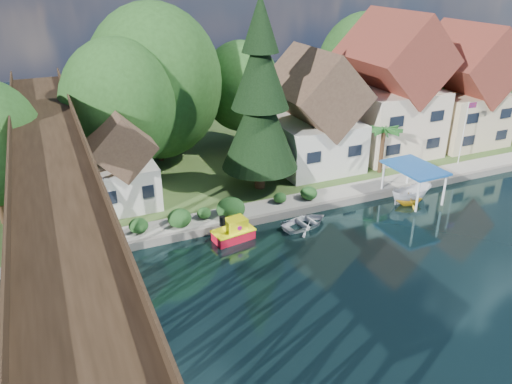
# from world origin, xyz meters

# --- Properties ---
(ground) EXTENTS (140.00, 140.00, 0.00)m
(ground) POSITION_xyz_m (0.00, 0.00, 0.00)
(ground) COLOR black
(ground) RESTS_ON ground
(bank) EXTENTS (140.00, 52.00, 0.50)m
(bank) POSITION_xyz_m (0.00, 34.00, 0.25)
(bank) COLOR #2D461C
(bank) RESTS_ON ground
(seawall) EXTENTS (60.00, 0.40, 0.62)m
(seawall) POSITION_xyz_m (4.00, 8.00, 0.31)
(seawall) COLOR slate
(seawall) RESTS_ON ground
(promenade) EXTENTS (50.00, 2.60, 0.06)m
(promenade) POSITION_xyz_m (6.00, 9.30, 0.53)
(promenade) COLOR gray
(promenade) RESTS_ON bank
(trestle_bridge) EXTENTS (4.12, 44.18, 9.30)m
(trestle_bridge) POSITION_xyz_m (-16.00, 5.17, 5.35)
(trestle_bridge) COLOR black
(trestle_bridge) RESTS_ON ground
(house_left) EXTENTS (7.64, 8.64, 11.02)m
(house_left) POSITION_xyz_m (7.00, 16.00, 5.14)
(house_left) COLOR silver
(house_left) RESTS_ON bank
(house_center) EXTENTS (8.65, 9.18, 13.89)m
(house_center) POSITION_xyz_m (16.00, 16.50, 6.42)
(house_center) COLOR beige
(house_center) RESTS_ON bank
(house_right) EXTENTS (8.15, 8.64, 12.45)m
(house_right) POSITION_xyz_m (25.00, 16.00, 5.78)
(house_right) COLOR #CAB891
(house_right) RESTS_ON bank
(shed) EXTENTS (5.09, 5.40, 7.85)m
(shed) POSITION_xyz_m (-11.00, 14.50, 3.83)
(shed) COLOR silver
(shed) RESTS_ON bank
(bg_trees) EXTENTS (49.90, 13.30, 10.57)m
(bg_trees) POSITION_xyz_m (1.00, 21.25, 7.29)
(bg_trees) COLOR #382314
(bg_trees) RESTS_ON bank
(shrubs) EXTENTS (15.76, 2.47, 1.70)m
(shrubs) POSITION_xyz_m (-4.60, 9.26, 1.23)
(shrubs) COLOR #193E16
(shrubs) RESTS_ON bank
(conifer) EXTENTS (6.46, 6.46, 15.92)m
(conifer) POSITION_xyz_m (0.29, 13.13, 8.16)
(conifer) COLOR #382314
(conifer) RESTS_ON bank
(palm_tree) EXTENTS (3.46, 3.46, 4.57)m
(palm_tree) POSITION_xyz_m (11.94, 11.79, 4.49)
(palm_tree) COLOR #382314
(palm_tree) RESTS_ON bank
(flagpole) EXTENTS (0.97, 0.13, 6.19)m
(flagpole) POSITION_xyz_m (20.18, 10.29, 4.29)
(flagpole) COLOR white
(flagpole) RESTS_ON bank
(tugboat) EXTENTS (3.19, 2.07, 2.16)m
(tugboat) POSITION_xyz_m (-4.74, 6.51, 0.65)
(tugboat) COLOR red
(tugboat) RESTS_ON ground
(boat_white_a) EXTENTS (4.32, 3.44, 0.80)m
(boat_white_a) POSITION_xyz_m (0.99, 6.15, 0.40)
(boat_white_a) COLOR white
(boat_white_a) RESTS_ON ground
(boat_canopy) EXTENTS (3.99, 4.99, 3.15)m
(boat_canopy) POSITION_xyz_m (11.23, 6.43, 1.35)
(boat_canopy) COLOR white
(boat_canopy) RESTS_ON ground
(boat_yellow) EXTENTS (2.75, 2.53, 1.21)m
(boat_yellow) POSITION_xyz_m (10.66, 5.94, 0.60)
(boat_yellow) COLOR gold
(boat_yellow) RESTS_ON ground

